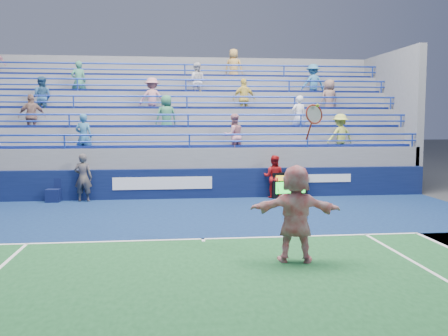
{
  "coord_description": "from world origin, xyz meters",
  "views": [
    {
      "loc": [
        -0.85,
        -11.81,
        2.87
      ],
      "look_at": [
        0.8,
        2.5,
        1.5
      ],
      "focal_mm": 40.0,
      "sensor_mm": 36.0,
      "label": 1
    }
  ],
  "objects": [
    {
      "name": "ball_girl",
      "position": [
        3.09,
        6.22,
        0.8
      ],
      "size": [
        0.94,
        0.85,
        1.59
      ],
      "primitive_type": "imported",
      "rotation": [
        0.0,
        0.0,
        2.76
      ],
      "color": "red",
      "rests_on": "ground"
    },
    {
      "name": "sponsor_wall",
      "position": [
        0.0,
        6.5,
        0.55
      ],
      "size": [
        18.0,
        0.32,
        1.1
      ],
      "color": "#0A143A",
      "rests_on": "ground"
    },
    {
      "name": "line_judge",
      "position": [
        -3.79,
        6.14,
        0.86
      ],
      "size": [
        0.66,
        0.47,
        1.72
      ],
      "primitive_type": "imported",
      "rotation": [
        0.0,
        0.0,
        3.05
      ],
      "color": "#121632",
      "rests_on": "ground"
    },
    {
      "name": "bleacher_stand",
      "position": [
        -0.0,
        10.27,
        1.55
      ],
      "size": [
        18.0,
        5.6,
        6.13
      ],
      "color": "slate",
      "rests_on": "ground"
    },
    {
      "name": "serve_speed_board",
      "position": [
        3.68,
        6.12,
        0.48
      ],
      "size": [
        1.4,
        0.39,
        0.96
      ],
      "color": "black",
      "rests_on": "ground"
    },
    {
      "name": "judge_chair",
      "position": [
        -4.84,
        6.18,
        0.27
      ],
      "size": [
        0.5,
        0.5,
        0.83
      ],
      "color": "#0C143C",
      "rests_on": "ground"
    },
    {
      "name": "ground",
      "position": [
        0.0,
        0.0,
        0.0
      ],
      "size": [
        120.0,
        120.0,
        0.0
      ],
      "primitive_type": "plane",
      "color": "#333538"
    },
    {
      "name": "tennis_player",
      "position": [
        1.73,
        -2.09,
        1.01
      ],
      "size": [
        1.93,
        0.92,
        3.21
      ],
      "color": "white",
      "rests_on": "ground"
    }
  ]
}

